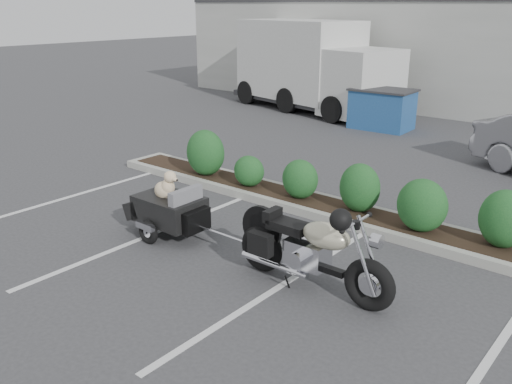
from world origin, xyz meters
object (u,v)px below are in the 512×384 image
Objects in this scene: motorcycle at (311,251)px; delivery_truck at (313,68)px; pet_trailer at (169,208)px; dumpster at (382,109)px.

delivery_truck is at bearing 123.25° from motorcycle.
dumpster is (-1.10, 9.62, 0.14)m from pet_trailer.
motorcycle reaches higher than pet_trailer.
motorcycle is at bearing -43.91° from delivery_truck.
motorcycle is 2.79m from pet_trailer.
motorcycle is 10.40m from dumpster.
motorcycle is 1.26× the size of dumpster.
delivery_truck is (-7.25, 10.90, 0.94)m from motorcycle.
motorcycle is at bearing -0.87° from pet_trailer.
delivery_truck is at bearing 111.94° from pet_trailer.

